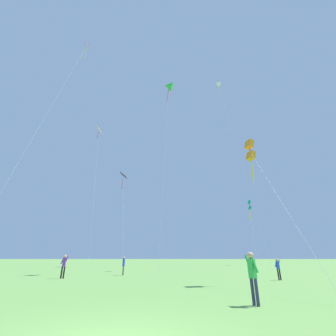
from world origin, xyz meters
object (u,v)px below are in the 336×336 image
person_far_back (64,264)px  person_in_red_shirt (124,264)px  kite_teal_box (250,206)px  person_child_small (278,267)px  kite_pink_low (83,53)px  kite_green_small (169,86)px  kite_orange_box (250,151)px  kite_black_large (123,179)px  kite_white_distant (218,84)px  person_near_tree (252,273)px  kite_yellow_diamond (99,134)px

person_far_back → person_in_red_shirt: (3.92, 3.39, -0.08)m
kite_teal_box → person_child_small: (-9.38, -31.55, -11.02)m
kite_pink_low → kite_green_small: kite_pink_low is taller
kite_teal_box → kite_orange_box: 36.03m
kite_pink_low → kite_teal_box: (28.77, 26.19, -15.54)m
kite_black_large → kite_green_small: size_ratio=0.71×
kite_green_small → person_child_small: 25.40m
person_child_small → person_in_red_shirt: size_ratio=0.91×
kite_green_small → person_in_red_shirt: size_ratio=15.88×
kite_white_distant → person_near_tree: kite_white_distant is taller
kite_black_large → person_far_back: bearing=-87.3°
person_in_red_shirt → kite_pink_low: bearing=173.6°
person_far_back → person_child_small: bearing=-4.1°
kite_white_distant → person_in_red_shirt: 33.13m
person_near_tree → kite_black_large: bearing=109.9°
kite_black_large → kite_green_small: kite_green_small is taller
kite_teal_box → kite_orange_box: size_ratio=1.36×
person_child_small → kite_green_small: bearing=134.9°
kite_black_large → person_in_red_shirt: kite_black_large is taller
person_far_back → person_child_small: 15.80m
kite_black_large → kite_green_small: (9.05, -16.61, 8.00)m
kite_green_small → person_near_tree: size_ratio=14.68×
kite_teal_box → kite_green_small: size_ratio=0.53×
kite_white_distant → kite_black_large: 24.73m
kite_yellow_diamond → person_in_red_shirt: (8.43, -12.90, -20.82)m
kite_orange_box → person_in_red_shirt: (-10.09, 7.08, -7.77)m
kite_black_large → person_in_red_shirt: bearing=-75.8°
person_child_small → kite_pink_low: bearing=164.5°
kite_black_large → person_in_red_shirt: size_ratio=11.22×
kite_yellow_diamond → kite_green_small: kite_green_small is taller
kite_pink_low → person_child_small: bearing=-15.5°
kite_pink_low → kite_teal_box: 41.89m
person_in_red_shirt → kite_teal_box: bearing=51.9°
kite_white_distant → person_child_small: bearing=-93.1°
kite_teal_box → person_far_back: bearing=-129.6°
kite_yellow_diamond → person_near_tree: size_ratio=14.15×
kite_teal_box → kite_green_small: bearing=-126.0°
kite_black_large → kite_pink_low: bearing=-97.5°
kite_pink_low → person_in_red_shirt: bearing=-6.4°
kite_green_small → kite_orange_box: size_ratio=2.56×
person_far_back → kite_orange_box: bearing=-14.7°
person_far_back → person_child_small: person_far_back is taller
kite_pink_low → person_far_back: (3.63, -4.24, -26.40)m
kite_green_small → person_in_red_shirt: 23.36m
kite_green_small → person_far_back: bearing=-139.7°
kite_pink_low → person_in_red_shirt: (7.54, -0.85, -26.48)m
person_near_tree → person_in_red_shirt: 15.30m
person_far_back → person_near_tree: bearing=-42.7°
kite_orange_box → kite_yellow_diamond: bearing=132.8°
kite_black_large → person_in_red_shirt: (5.04, -19.95, -14.77)m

